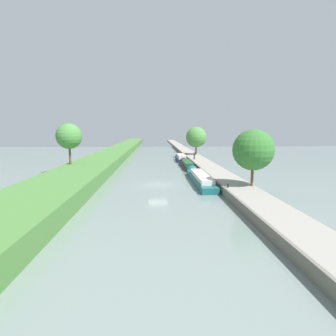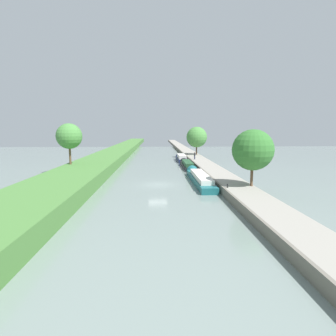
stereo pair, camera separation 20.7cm
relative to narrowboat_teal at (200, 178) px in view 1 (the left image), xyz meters
The scene contains 13 objects.
ground_plane 6.17m from the narrowboat_teal, 163.91° to the right, with size 160.00×160.00×0.00m, color slate.
left_grassy_bank 17.21m from the narrowboat_teal, behind, with size 7.53×260.00×1.78m.
right_towpath 3.81m from the narrowboat_teal, 26.57° to the right, with size 3.69×260.00×0.92m.
stone_quay 2.23m from the narrowboat_teal, 49.92° to the right, with size 0.25×260.00×0.97m.
narrowboat_teal is the anchor object (origin of this frame).
narrowboat_black 15.31m from the narrowboat_teal, 90.18° to the left, with size 1.82×12.27×1.84m.
narrowboat_navy 26.60m from the narrowboat_teal, 90.28° to the left, with size 2.02×10.47×2.15m.
tree_rightbank_near 9.92m from the narrowboat_teal, 56.75° to the right, with size 4.68×4.68×6.51m.
tree_rightbank_midnear 32.52m from the narrowboat_teal, 82.31° to the left, with size 5.26×5.26×7.11m.
tree_leftbank_downstream 21.74m from the narrowboat_teal, 161.83° to the left, with size 4.06×4.06×6.56m.
person_walking 21.03m from the narrowboat_teal, 83.77° to the left, with size 0.34×0.34×1.66m.
mooring_bollard_near 8.42m from the narrowboat_teal, 77.23° to the right, with size 0.16×0.16×0.45m.
mooring_bollard_far 31.13m from the narrowboat_teal, 86.58° to the left, with size 0.16×0.16×0.45m.
Camera 1 is at (-0.43, -36.06, 7.42)m, focal length 29.17 mm.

